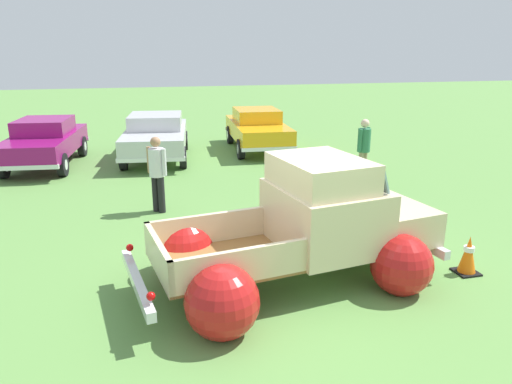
{
  "coord_description": "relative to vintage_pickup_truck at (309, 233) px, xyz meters",
  "views": [
    {
      "loc": [
        -2.09,
        -6.39,
        3.48
      ],
      "look_at": [
        0.0,
        1.87,
        0.92
      ],
      "focal_mm": 33.66,
      "sensor_mm": 36.0,
      "label": 1
    }
  ],
  "objects": [
    {
      "name": "show_car_2",
      "position": [
        1.7,
        9.89,
        0.02
      ],
      "size": [
        2.06,
        4.4,
        1.43
      ],
      "rotation": [
        0.0,
        0.0,
        -1.64
      ],
      "color": "black",
      "rests_on": "ground"
    },
    {
      "name": "show_car_0",
      "position": [
        -5.18,
        9.08,
        0.02
      ],
      "size": [
        2.22,
        4.4,
        1.43
      ],
      "rotation": [
        0.0,
        0.0,
        -1.68
      ],
      "color": "black",
      "rests_on": "ground"
    },
    {
      "name": "spectator_1",
      "position": [
        3.4,
        5.05,
        0.21
      ],
      "size": [
        0.48,
        0.48,
        1.7
      ],
      "rotation": [
        0.0,
        0.0,
        5.36
      ],
      "color": "gray",
      "rests_on": "ground"
    },
    {
      "name": "show_car_1",
      "position": [
        -1.84,
        9.3,
        0.03
      ],
      "size": [
        2.46,
        4.64,
        1.43
      ],
      "rotation": [
        0.0,
        0.0,
        -1.69
      ],
      "color": "black",
      "rests_on": "ground"
    },
    {
      "name": "vintage_pickup_truck",
      "position": [
        0.0,
        0.0,
        0.0
      ],
      "size": [
        4.85,
        3.31,
        1.96
      ],
      "rotation": [
        0.0,
        0.0,
        0.16
      ],
      "color": "black",
      "rests_on": "ground"
    },
    {
      "name": "lane_cone_0",
      "position": [
        2.54,
        -0.46,
        -0.45
      ],
      "size": [
        0.36,
        0.36,
        0.63
      ],
      "color": "black",
      "rests_on": "ground"
    },
    {
      "name": "ground_plane",
      "position": [
        -0.38,
        -0.06,
        -0.76
      ],
      "size": [
        80.0,
        80.0,
        0.0
      ],
      "primitive_type": "plane",
      "color": "#609347"
    },
    {
      "name": "spectator_0",
      "position": [
        -2.08,
        3.83,
        0.2
      ],
      "size": [
        0.48,
        0.48,
        1.68
      ],
      "rotation": [
        0.0,
        0.0,
        0.77
      ],
      "color": "black",
      "rests_on": "ground"
    }
  ]
}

